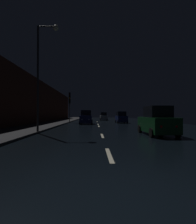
# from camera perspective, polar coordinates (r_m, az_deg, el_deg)

# --- Properties ---
(ground) EXTENTS (26.60, 84.00, 0.02)m
(ground) POSITION_cam_1_polar(r_m,az_deg,el_deg) (27.71, -0.14, -3.81)
(ground) COLOR black
(sidewalk_left) EXTENTS (4.40, 84.00, 0.15)m
(sidewalk_left) POSITION_cam_1_polar(r_m,az_deg,el_deg) (28.47, -14.61, -3.53)
(sidewalk_left) COLOR #28282B
(sidewalk_left) RESTS_ON ground
(building_facade_left) EXTENTS (0.80, 63.00, 7.00)m
(building_facade_left) POSITION_cam_1_polar(r_m,az_deg,el_deg) (25.91, -22.00, 3.78)
(building_facade_left) COLOR #472319
(building_facade_left) RESTS_ON ground
(lane_centerline) EXTENTS (0.16, 28.35, 0.01)m
(lane_centerline) POSITION_cam_1_polar(r_m,az_deg,el_deg) (18.95, 0.39, -5.23)
(lane_centerline) COLOR beige
(lane_centerline) RESTS_ON ground
(traffic_light_far_left) EXTENTS (0.36, 0.48, 5.19)m
(traffic_light_far_left) POSITION_cam_1_polar(r_m,az_deg,el_deg) (29.05, -9.70, 3.85)
(traffic_light_far_left) COLOR #38383A
(traffic_light_far_left) RESTS_ON ground
(streetlamp_overhead) EXTENTS (1.70, 0.44, 8.56)m
(streetlamp_overhead) POSITION_cam_1_polar(r_m,az_deg,el_deg) (14.34, -18.29, 15.63)
(streetlamp_overhead) COLOR #2D2D30
(streetlamp_overhead) RESTS_ON ground
(car_approaching_headlights) EXTENTS (1.90, 4.12, 2.08)m
(car_approaching_headlights) POSITION_cam_1_polar(r_m,az_deg,el_deg) (25.26, -4.07, -1.94)
(car_approaching_headlights) COLOR #141E51
(car_approaching_headlights) RESTS_ON ground
(car_parked_right_far) EXTENTS (1.76, 3.81, 1.92)m
(car_parked_right_far) POSITION_cam_1_polar(r_m,az_deg,el_deg) (28.34, 7.97, -1.94)
(car_parked_right_far) COLOR #141E51
(car_parked_right_far) RESTS_ON ground
(car_parked_right_near) EXTENTS (1.90, 4.12, 2.08)m
(car_parked_right_near) POSITION_cam_1_polar(r_m,az_deg,el_deg) (12.86, 19.49, -3.16)
(car_parked_right_near) COLOR #0F3819
(car_parked_right_near) RESTS_ON ground
(car_distant_taillights) EXTENTS (1.75, 3.79, 1.91)m
(car_distant_taillights) POSITION_cam_1_polar(r_m,az_deg,el_deg) (39.65, 1.91, -1.58)
(car_distant_taillights) COLOR #A5A8AD
(car_distant_taillights) RESTS_ON ground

